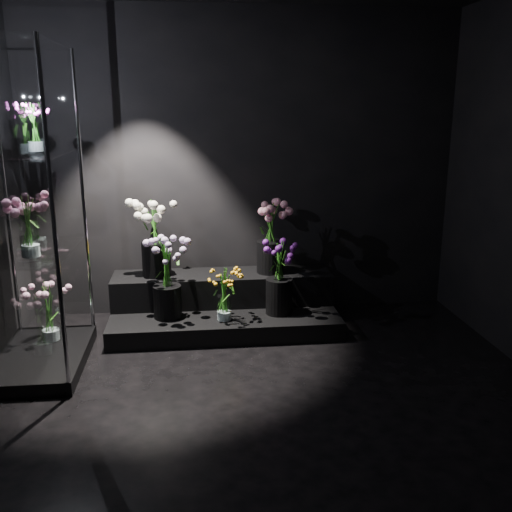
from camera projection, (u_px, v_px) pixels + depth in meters
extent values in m
plane|color=black|center=(271.00, 412.00, 3.73)|extent=(4.00, 4.00, 0.00)
plane|color=black|center=(243.00, 166.00, 5.29)|extent=(4.00, 0.00, 4.00)
plane|color=black|center=(381.00, 328.00, 1.45)|extent=(4.00, 0.00, 4.00)
cube|color=black|center=(224.00, 319.00, 5.13)|extent=(2.00, 0.89, 0.17)
cube|color=black|center=(223.00, 288.00, 5.28)|extent=(2.00, 0.44, 0.28)
cube|color=black|center=(43.00, 359.00, 4.39)|extent=(0.64, 1.07, 0.11)
cube|color=white|center=(31.00, 251.00, 4.17)|extent=(0.58, 1.01, 0.01)
cube|color=white|center=(21.00, 155.00, 3.99)|extent=(0.58, 1.01, 0.01)
cylinder|color=white|center=(224.00, 308.00, 4.85)|extent=(0.13, 0.13, 0.22)
cylinder|color=black|center=(168.00, 301.00, 4.90)|extent=(0.24, 0.24, 0.29)
cylinder|color=black|center=(279.00, 296.00, 5.00)|extent=(0.23, 0.23, 0.31)
cylinder|color=black|center=(156.00, 259.00, 5.16)|extent=(0.26, 0.26, 0.30)
cylinder|color=black|center=(270.00, 257.00, 5.25)|extent=(0.25, 0.25, 0.29)
cylinder|color=white|center=(30.00, 240.00, 3.96)|extent=(0.13, 0.13, 0.24)
cylinder|color=white|center=(35.00, 137.00, 4.13)|extent=(0.11, 0.11, 0.21)
cylinder|color=white|center=(50.00, 325.00, 4.58)|extent=(0.15, 0.15, 0.25)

